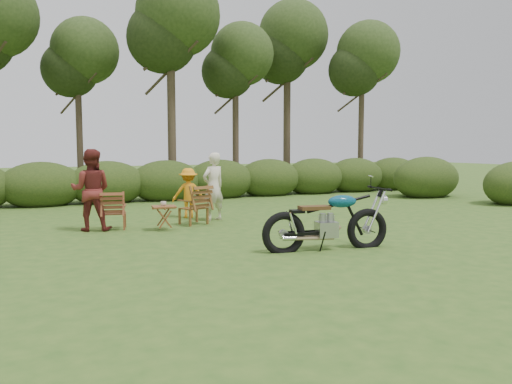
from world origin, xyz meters
name	(u,v)px	position (x,y,z in m)	size (l,w,h in m)	color
ground	(293,247)	(0.00, 0.00, 0.00)	(80.00, 80.00, 0.00)	#2E511B
tree_line	(173,92)	(0.50, 9.74, 3.81)	(22.52, 11.62, 8.14)	#3C2D20
motorcycle	(326,250)	(0.43, -0.46, 0.00)	(2.29, 0.87, 1.31)	#0C7CA8
lawn_chair_right	(194,224)	(-0.84, 3.38, 0.00)	(0.64, 0.64, 0.94)	brown
lawn_chair_left	(114,229)	(-2.68, 3.47, 0.00)	(0.59, 0.59, 0.86)	brown
side_table	(164,218)	(-1.69, 2.84, 0.27)	(0.53, 0.45, 0.55)	brown
cup	(163,204)	(-1.70, 2.87, 0.60)	(0.13, 0.13, 0.10)	beige
adult_a	(214,220)	(-0.18, 3.77, 0.00)	(0.62, 0.41, 1.71)	beige
adult_b	(92,230)	(-3.16, 3.49, 0.00)	(0.88, 0.69, 1.81)	maroon
child	(189,218)	(-0.60, 4.52, 0.00)	(0.84, 0.48, 1.30)	orange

